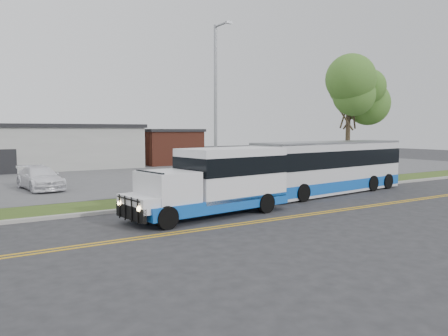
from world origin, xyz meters
TOP-DOWN VIEW (x-y plane):
  - ground at (0.00, 0.00)m, footprint 140.00×140.00m
  - lane_line_north at (0.00, -3.85)m, footprint 70.00×0.12m
  - lane_line_south at (0.00, -4.15)m, footprint 70.00×0.12m
  - curb at (0.00, 1.10)m, footprint 80.00×0.30m
  - verge at (0.00, 2.90)m, footprint 80.00×3.30m
  - parking_lot at (0.00, 17.00)m, footprint 80.00×25.00m
  - brick_wing at (10.50, 26.00)m, footprint 6.30×7.30m
  - tree_east at (14.00, 3.00)m, footprint 5.20×5.20m
  - streetlight_near at (3.00, 2.73)m, footprint 0.35×1.53m
  - shuttle_bus at (0.42, -1.71)m, footprint 7.99×3.43m
  - transit_bus at (9.71, 0.44)m, footprint 11.42×3.85m
  - parked_car_b at (-5.06, 10.64)m, footprint 2.50×5.09m

SIDE VIEW (x-z plane):
  - ground at x=0.00m, z-range 0.00..0.00m
  - lane_line_north at x=0.00m, z-range 0.00..0.01m
  - lane_line_south at x=0.00m, z-range 0.00..0.01m
  - verge at x=0.00m, z-range 0.00..0.10m
  - parking_lot at x=0.00m, z-range 0.00..0.10m
  - curb at x=0.00m, z-range 0.00..0.15m
  - parked_car_b at x=-5.06m, z-range 0.10..1.52m
  - transit_bus at x=9.71m, z-range 0.02..3.12m
  - shuttle_bus at x=0.42m, z-range 0.10..3.07m
  - brick_wing at x=10.50m, z-range 0.01..3.91m
  - streetlight_near at x=3.00m, z-range 0.48..9.98m
  - tree_east at x=14.00m, z-range 2.04..10.37m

